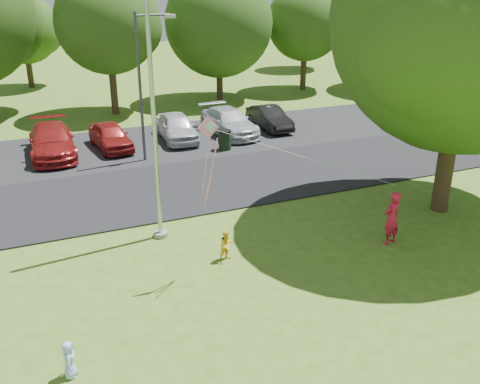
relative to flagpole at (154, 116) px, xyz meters
name	(u,v)px	position (x,y,z in m)	size (l,w,h in m)	color
ground	(328,288)	(3.50, -5.00, -4.17)	(120.00, 120.00, 0.00)	#40661A
park_road	(216,182)	(3.50, 4.00, -4.14)	(60.00, 6.00, 0.06)	black
parking_strip	(173,141)	(3.50, 10.50, -4.14)	(42.00, 7.00, 0.06)	black
flagpole	(154,116)	(0.00, 0.00, 0.00)	(0.50, 0.50, 10.00)	#B7BABF
street_lamp	(145,74)	(1.67, 7.99, -0.10)	(1.90, 0.35, 6.76)	#3F3F44
trash_can	(225,140)	(5.50, 8.00, -3.64)	(0.66, 0.66, 1.05)	black
big_tree	(467,25)	(10.18, -2.02, 2.53)	(9.66, 9.09, 11.47)	#332316
tree_row	(154,17)	(5.09, 19.23, 1.55)	(64.35, 11.94, 10.88)	#332316
horizon_trees	(154,26)	(7.56, 28.88, 0.14)	(77.46, 7.20, 7.02)	#332316
parked_cars	(159,129)	(2.77, 10.48, -3.41)	(13.59, 5.13, 1.47)	maroon
woman	(392,218)	(6.81, -3.44, -3.26)	(0.66, 0.44, 1.82)	red
child_yellow	(227,245)	(1.47, -2.36, -3.67)	(0.48, 0.38, 0.99)	yellow
child_blue	(69,360)	(-3.63, -5.86, -3.71)	(0.44, 0.29, 0.91)	#A6BEFF
kite	(214,144)	(0.86, -3.03, -0.15)	(6.40, 0.70, 2.73)	pink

